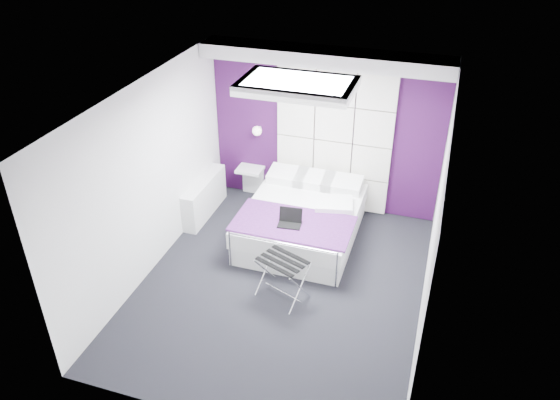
# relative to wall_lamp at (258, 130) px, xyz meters

# --- Properties ---
(floor) EXTENTS (4.40, 4.40, 0.00)m
(floor) POSITION_rel_wall_lamp_xyz_m (1.05, -2.06, -1.22)
(floor) COLOR black
(floor) RESTS_ON ground
(ceiling) EXTENTS (4.40, 4.40, 0.00)m
(ceiling) POSITION_rel_wall_lamp_xyz_m (1.05, -2.06, 1.38)
(ceiling) COLOR white
(ceiling) RESTS_ON wall_back
(wall_back) EXTENTS (3.60, 0.00, 3.60)m
(wall_back) POSITION_rel_wall_lamp_xyz_m (1.05, 0.14, 0.08)
(wall_back) COLOR white
(wall_back) RESTS_ON floor
(wall_left) EXTENTS (0.00, 4.40, 4.40)m
(wall_left) POSITION_rel_wall_lamp_xyz_m (-0.75, -2.06, 0.08)
(wall_left) COLOR white
(wall_left) RESTS_ON floor
(wall_right) EXTENTS (0.00, 4.40, 4.40)m
(wall_right) POSITION_rel_wall_lamp_xyz_m (2.85, -2.06, 0.08)
(wall_right) COLOR white
(wall_right) RESTS_ON floor
(accent_wall) EXTENTS (3.58, 0.02, 2.58)m
(accent_wall) POSITION_rel_wall_lamp_xyz_m (1.05, 0.13, 0.08)
(accent_wall) COLOR #350D3B
(accent_wall) RESTS_ON wall_back
(soffit) EXTENTS (3.58, 0.50, 0.20)m
(soffit) POSITION_rel_wall_lamp_xyz_m (1.05, -0.11, 1.28)
(soffit) COLOR white
(soffit) RESTS_ON wall_back
(headboard) EXTENTS (1.80, 0.08, 2.30)m
(headboard) POSITION_rel_wall_lamp_xyz_m (1.20, 0.08, -0.05)
(headboard) COLOR silver
(headboard) RESTS_ON wall_back
(skylight) EXTENTS (1.36, 0.86, 0.12)m
(skylight) POSITION_rel_wall_lamp_xyz_m (1.05, -1.46, 1.33)
(skylight) COLOR white
(skylight) RESTS_ON ceiling
(wall_lamp) EXTENTS (0.15, 0.15, 0.15)m
(wall_lamp) POSITION_rel_wall_lamp_xyz_m (0.00, 0.00, 0.00)
(wall_lamp) COLOR white
(wall_lamp) RESTS_ON wall_back
(radiator) EXTENTS (0.22, 1.20, 0.60)m
(radiator) POSITION_rel_wall_lamp_xyz_m (-0.64, -0.76, -0.92)
(radiator) COLOR white
(radiator) RESTS_ON floor
(bed) EXTENTS (1.64, 1.98, 0.70)m
(bed) POSITION_rel_wall_lamp_xyz_m (1.00, -0.91, -0.93)
(bed) COLOR white
(bed) RESTS_ON floor
(nightstand) EXTENTS (0.42, 0.33, 0.05)m
(nightstand) POSITION_rel_wall_lamp_xyz_m (-0.14, -0.04, -0.71)
(nightstand) COLOR white
(nightstand) RESTS_ON wall_back
(luggage_rack) EXTENTS (0.58, 0.43, 0.57)m
(luggage_rack) POSITION_rel_wall_lamp_xyz_m (1.13, -2.27, -0.93)
(luggage_rack) COLOR silver
(luggage_rack) RESTS_ON floor
(laptop) EXTENTS (0.32, 0.23, 0.23)m
(laptop) POSITION_rel_wall_lamp_xyz_m (0.98, -1.43, -0.61)
(laptop) COLOR black
(laptop) RESTS_ON bed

